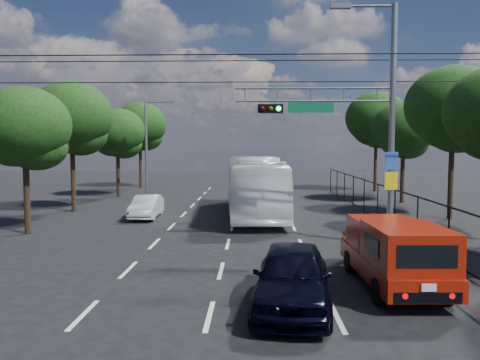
{
  "coord_description": "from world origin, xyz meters",
  "views": [
    {
      "loc": [
        1.03,
        -10.7,
        4.04
      ],
      "look_at": [
        0.57,
        5.56,
        2.8
      ],
      "focal_mm": 35.0,
      "sensor_mm": 36.0,
      "label": 1
    }
  ],
  "objects_px": {
    "white_bus": "(254,186)",
    "white_van": "(147,207)",
    "signal_mast": "(361,114)",
    "red_pickup": "(394,252)",
    "navy_hatchback": "(292,276)"
  },
  "relations": [
    {
      "from": "signal_mast",
      "to": "white_van",
      "type": "xyz_separation_m",
      "value": [
        -10.13,
        6.68,
        -4.62
      ]
    },
    {
      "from": "red_pickup",
      "to": "white_van",
      "type": "xyz_separation_m",
      "value": [
        -9.85,
        12.31,
        -0.41
      ]
    },
    {
      "from": "signal_mast",
      "to": "navy_hatchback",
      "type": "bearing_deg",
      "value": -114.2
    },
    {
      "from": "white_bus",
      "to": "navy_hatchback",
      "type": "bearing_deg",
      "value": -89.99
    },
    {
      "from": "red_pickup",
      "to": "white_van",
      "type": "height_order",
      "value": "red_pickup"
    },
    {
      "from": "navy_hatchback",
      "to": "white_van",
      "type": "xyz_separation_m",
      "value": [
        -6.85,
        13.99,
        -0.16
      ]
    },
    {
      "from": "signal_mast",
      "to": "red_pickup",
      "type": "height_order",
      "value": "signal_mast"
    },
    {
      "from": "signal_mast",
      "to": "navy_hatchback",
      "type": "height_order",
      "value": "signal_mast"
    },
    {
      "from": "signal_mast",
      "to": "red_pickup",
      "type": "distance_m",
      "value": 7.03
    },
    {
      "from": "white_bus",
      "to": "white_van",
      "type": "distance_m",
      "value": 6.15
    },
    {
      "from": "white_bus",
      "to": "red_pickup",
      "type": "bearing_deg",
      "value": -77.4
    },
    {
      "from": "signal_mast",
      "to": "white_van",
      "type": "distance_m",
      "value": 12.99
    },
    {
      "from": "red_pickup",
      "to": "white_bus",
      "type": "bearing_deg",
      "value": 106.11
    },
    {
      "from": "signal_mast",
      "to": "red_pickup",
      "type": "relative_size",
      "value": 1.81
    },
    {
      "from": "signal_mast",
      "to": "white_van",
      "type": "height_order",
      "value": "signal_mast"
    }
  ]
}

